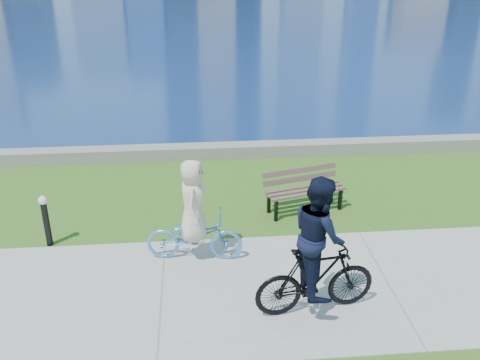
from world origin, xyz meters
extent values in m
plane|color=#2D5716|center=(0.00, 0.00, 0.00)|extent=(320.00, 320.00, 0.00)
cube|color=#9A9A95|center=(0.00, 0.00, 0.01)|extent=(80.00, 3.50, 0.02)
cube|color=slate|center=(0.00, 6.20, 0.17)|extent=(90.00, 0.50, 0.35)
cube|color=black|center=(-1.65, 2.43, 0.25)|extent=(0.08, 0.08, 0.50)
cube|color=black|center=(-0.13, 2.83, 0.25)|extent=(0.08, 0.08, 0.50)
cube|color=black|center=(-1.75, 2.81, 0.25)|extent=(0.08, 0.08, 0.50)
cube|color=black|center=(-0.24, 3.22, 0.25)|extent=(0.08, 0.08, 0.50)
cube|color=brown|center=(-0.89, 2.63, 0.52)|extent=(1.76, 0.57, 0.04)
cube|color=brown|center=(-0.94, 2.80, 0.52)|extent=(1.76, 0.57, 0.04)
cube|color=brown|center=(-0.98, 2.97, 0.52)|extent=(1.76, 0.57, 0.04)
cube|color=brown|center=(-1.02, 3.10, 0.67)|extent=(1.74, 0.52, 0.13)
cube|color=brown|center=(-1.02, 3.13, 0.86)|extent=(1.74, 0.52, 0.13)
cylinder|color=black|center=(-6.30, 1.85, 0.48)|extent=(0.12, 0.12, 0.96)
sphere|color=white|center=(-6.30, 1.85, 1.00)|extent=(0.18, 0.18, 0.18)
imported|color=#589AD7|center=(-3.41, 1.10, 0.50)|extent=(0.83, 1.88, 0.95)
imported|color=silver|center=(-3.41, 1.10, 1.24)|extent=(0.59, 0.83, 1.59)
imported|color=black|center=(-1.48, -0.64, 0.62)|extent=(0.84, 2.06, 1.21)
imported|color=black|center=(-1.48, -0.64, 1.44)|extent=(0.86, 1.04, 1.97)
camera|label=1|loc=(-3.32, -7.61, 5.67)|focal=40.00mm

